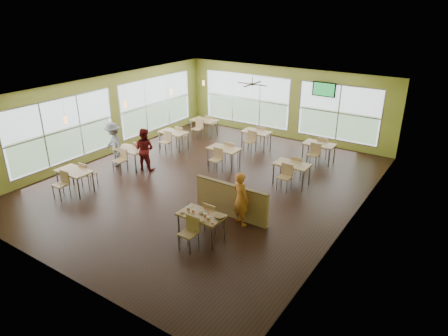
% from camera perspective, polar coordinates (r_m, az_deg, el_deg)
% --- Properties ---
extents(room, '(12.00, 12.04, 3.20)m').
position_cam_1_polar(room, '(13.42, -2.54, 4.20)').
color(room, black).
rests_on(room, ground).
extents(window_bays, '(9.24, 10.24, 2.38)m').
position_cam_1_polar(window_bays, '(17.33, -3.63, 8.08)').
color(window_bays, white).
rests_on(window_bays, room).
extents(main_table, '(1.22, 1.52, 0.87)m').
position_cam_1_polar(main_table, '(10.52, -3.27, -7.17)').
color(main_table, tan).
rests_on(main_table, floor).
extents(half_wall_divider, '(2.40, 0.14, 1.04)m').
position_cam_1_polar(half_wall_divider, '(11.62, 1.04, -4.66)').
color(half_wall_divider, tan).
rests_on(half_wall_divider, floor).
extents(dining_tables, '(6.92, 8.72, 0.87)m').
position_cam_1_polar(dining_tables, '(15.63, -1.89, 3.19)').
color(dining_tables, tan).
rests_on(dining_tables, floor).
extents(pendant_lights, '(0.11, 7.31, 0.86)m').
position_cam_1_polar(pendant_lights, '(15.69, -10.73, 9.83)').
color(pendant_lights, '#2D2119').
rests_on(pendant_lights, ceiling).
extents(ceiling_fan, '(1.25, 1.25, 0.29)m').
position_cam_1_polar(ceiling_fan, '(15.51, 4.05, 11.88)').
color(ceiling_fan, '#2D2119').
rests_on(ceiling_fan, ceiling).
extents(tv_backwall, '(1.00, 0.07, 0.60)m').
position_cam_1_polar(tv_backwall, '(17.46, 14.10, 10.84)').
color(tv_backwall, black).
rests_on(tv_backwall, wall_back).
extents(man_plaid, '(0.68, 0.55, 1.59)m').
position_cam_1_polar(man_plaid, '(11.13, 2.42, -4.41)').
color(man_plaid, '#F4491B').
rests_on(man_plaid, floor).
extents(patron_maroon, '(0.90, 0.77, 1.60)m').
position_cam_1_polar(patron_maroon, '(15.06, -11.32, 2.66)').
color(patron_maroon, '#5E1010').
rests_on(patron_maroon, floor).
extents(patron_grey, '(1.25, 0.98, 1.70)m').
position_cam_1_polar(patron_grey, '(15.69, -15.48, 3.28)').
color(patron_grey, slate).
rests_on(patron_grey, floor).
extents(cup_blue, '(0.10, 0.10, 0.35)m').
position_cam_1_polar(cup_blue, '(10.59, -5.11, -5.84)').
color(cup_blue, white).
rests_on(cup_blue, main_table).
extents(cup_yellow, '(0.09, 0.09, 0.32)m').
position_cam_1_polar(cup_yellow, '(10.50, -4.40, -6.14)').
color(cup_yellow, white).
rests_on(cup_yellow, main_table).
extents(cup_red_near, '(0.09, 0.09, 0.33)m').
position_cam_1_polar(cup_red_near, '(10.28, -2.73, -6.75)').
color(cup_red_near, white).
rests_on(cup_red_near, main_table).
extents(cup_red_far, '(0.10, 0.10, 0.35)m').
position_cam_1_polar(cup_red_far, '(10.12, -2.23, -7.23)').
color(cup_red_far, white).
rests_on(cup_red_far, main_table).
extents(food_basket, '(0.27, 0.27, 0.06)m').
position_cam_1_polar(food_basket, '(10.27, -0.63, -6.97)').
color(food_basket, black).
rests_on(food_basket, main_table).
extents(ketchup_cup, '(0.05, 0.05, 0.02)m').
position_cam_1_polar(ketchup_cup, '(10.03, -1.68, -7.93)').
color(ketchup_cup, '#951E07').
rests_on(ketchup_cup, main_table).
extents(wrapper_left, '(0.18, 0.17, 0.04)m').
position_cam_1_polar(wrapper_left, '(10.54, -5.96, -6.37)').
color(wrapper_left, '#A77850').
rests_on(wrapper_left, main_table).
extents(wrapper_mid, '(0.26, 0.24, 0.05)m').
position_cam_1_polar(wrapper_mid, '(10.48, -3.09, -6.39)').
color(wrapper_mid, '#A77850').
rests_on(wrapper_mid, main_table).
extents(wrapper_right, '(0.14, 0.13, 0.03)m').
position_cam_1_polar(wrapper_right, '(10.11, -3.08, -7.64)').
color(wrapper_right, '#A77850').
rests_on(wrapper_right, main_table).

